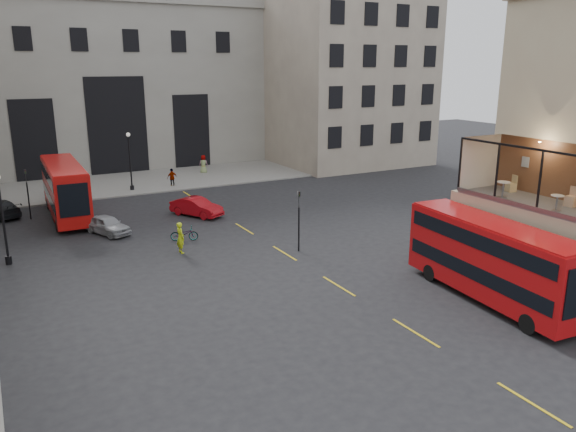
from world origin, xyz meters
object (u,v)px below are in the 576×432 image
cafe_table_far (503,187)px  traffic_light_near (299,213)px  street_lamp_a (4,225)px  cyclist (180,238)px  bus_near (492,257)px  bicycle (184,234)px  street_lamp_b (130,165)px  bus_far (65,187)px  pedestrian_c (172,178)px  traffic_light_far (27,188)px  car_b (197,207)px  cafe_chair_d (511,187)px  pedestrian_b (70,188)px  car_a (107,225)px  pedestrian_d (203,164)px  pedestrian_a (54,186)px  cafe_chair_c (571,201)px  cafe_table_mid (557,200)px

cafe_table_far → traffic_light_near: bearing=126.2°
street_lamp_a → cyclist: (9.45, -2.84, -1.42)m
bus_near → bicycle: bus_near is taller
street_lamp_b → bus_far: 9.34m
pedestrian_c → bus_near: bearing=91.3°
traffic_light_far → bicycle: bearing=-51.4°
car_b → cafe_chair_d: cafe_chair_d is taller
bus_near → bus_far: 30.72m
pedestrian_b → pedestrian_c: size_ratio=1.07×
car_a → pedestrian_d: pedestrian_d is taller
bus_far → pedestrian_a: bus_far is taller
pedestrian_d → cafe_chair_c: cafe_chair_c is taller
pedestrian_d → cafe_chair_d: (4.57, -35.44, 3.89)m
cyclist → cafe_table_far: (13.36, -12.45, 4.17)m
bus_far → car_a: (1.78, -5.87, -1.68)m
traffic_light_far → street_lamp_a: street_lamp_a is taller
car_b → pedestrian_a: (-8.72, 12.44, 0.17)m
street_lamp_a → cafe_table_far: cafe_table_far is taller
car_a → pedestrian_c: bearing=32.0°
cafe_table_mid → cafe_chair_d: cafe_chair_d is taller
car_a → bicycle: car_a is taller
street_lamp_b → cafe_chair_c: (13.18, -34.23, 2.50)m
car_b → cafe_table_mid: cafe_table_mid is taller
cafe_table_mid → cafe_chair_c: (1.32, 0.17, -0.20)m
bicycle → cafe_table_mid: 22.22m
car_a → cafe_chair_d: (17.98, -17.97, 4.23)m
car_a → pedestrian_a: size_ratio=2.17×
traffic_light_far → bus_far: 2.63m
pedestrian_d → car_a: bearing=89.1°
traffic_light_near → cafe_chair_c: (8.18, -12.23, 2.47)m
car_a → pedestrian_a: bearing=73.2°
bus_far → car_b: bearing=-26.3°
cafe_table_mid → street_lamp_b: bearing=109.0°
bus_near → street_lamp_a: bearing=140.4°
traffic_light_near → pedestrian_c: size_ratio=2.17×
pedestrian_a → cafe_chair_c: bearing=-78.0°
pedestrian_b → cafe_chair_c: size_ratio=1.95×
pedestrian_c → cafe_table_mid: 35.56m
traffic_light_far → cyclist: traffic_light_far is taller
bicycle → cafe_chair_d: 20.19m
street_lamp_b → cafe_table_mid: cafe_table_mid is taller
car_b → cyclist: cyclist is taller
bicycle → pedestrian_b: (-4.84, 15.94, 0.47)m
car_a → pedestrian_b: size_ratio=2.00×
car_b → cafe_table_far: cafe_table_far is taller
traffic_light_near → bus_far: 19.10m
bus_near → cafe_table_mid: cafe_table_mid is taller
cafe_chair_c → cafe_chair_d: 3.66m
car_b → traffic_light_far: bearing=125.5°
pedestrian_d → cafe_table_mid: bearing=131.2°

